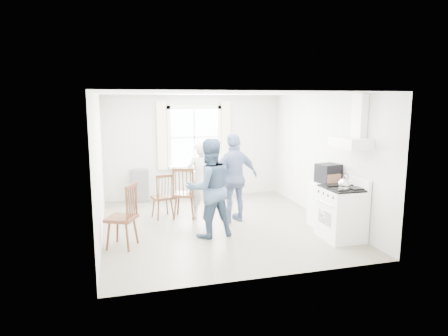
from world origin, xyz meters
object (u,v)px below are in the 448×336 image
low_cabinet (325,204)px  person_left (201,180)px  windsor_chair_c (128,209)px  person_mid (209,188)px  windsor_chair_b (184,188)px  gas_stove (341,213)px  stereo_stack (328,173)px  person_right (234,178)px  windsor_chair_a (164,191)px

low_cabinet → person_left: person_left is taller
windsor_chair_c → person_mid: person_mid is taller
windsor_chair_b → person_mid: (0.26, -1.18, 0.22)m
gas_stove → low_cabinet: bearing=84.3°
stereo_stack → person_left: 2.59m
stereo_stack → person_right: bearing=152.4°
person_right → person_mid: bearing=33.3°
low_cabinet → person_mid: 2.37m
stereo_stack → person_right: person_right is taller
windsor_chair_c → low_cabinet: bearing=1.9°
low_cabinet → windsor_chair_b: bearing=154.2°
windsor_chair_a → windsor_chair_c: windsor_chair_c is taller
low_cabinet → person_mid: person_mid is taller
windsor_chair_b → person_left: person_left is taller
stereo_stack → windsor_chair_b: bearing=153.8°
gas_stove → person_right: 2.21m
windsor_chair_a → stereo_stack: bearing=-25.2°
gas_stove → person_mid: person_mid is taller
stereo_stack → windsor_chair_b: stereo_stack is taller
gas_stove → person_mid: bearing=161.3°
low_cabinet → stereo_stack: bearing=-63.0°
low_cabinet → windsor_chair_a: (-2.98, 1.37, 0.14)m
stereo_stack → windsor_chair_a: bearing=154.8°
stereo_stack → person_left: (-2.24, 1.26, -0.26)m
stereo_stack → windsor_chair_c: stereo_stack is taller
windsor_chair_c → person_left: bearing=41.1°
windsor_chair_a → person_right: person_right is taller
person_left → windsor_chair_b: bearing=1.6°
stereo_stack → person_right: size_ratio=0.26×
person_left → windsor_chair_c: bearing=45.9°
windsor_chair_c → person_mid: bearing=7.5°
stereo_stack → person_right: (-1.63, 0.86, -0.17)m
low_cabinet → person_left: bearing=151.1°
windsor_chair_a → person_left: size_ratio=0.59×
person_left → person_right: (0.61, -0.41, 0.09)m
person_left → person_mid: bearing=89.8°
gas_stove → windsor_chair_a: (-2.91, 2.07, 0.11)m
windsor_chair_a → windsor_chair_b: 0.42m
windsor_chair_c → person_right: 2.37m
person_right → stereo_stack: bearing=138.9°
person_right → windsor_chair_a: bearing=-35.6°
windsor_chair_b → person_mid: 1.23m
low_cabinet → person_mid: (-2.32, 0.06, 0.45)m
windsor_chair_c → windsor_chair_a: bearing=62.3°
windsor_chair_a → windsor_chair_b: bearing=-17.7°
windsor_chair_b → person_right: (0.97, -0.43, 0.23)m
windsor_chair_b → low_cabinet: bearing=-25.8°
person_mid → stereo_stack: bearing=167.8°
stereo_stack → windsor_chair_c: bearing=-178.6°
stereo_stack → person_left: size_ratio=0.29×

